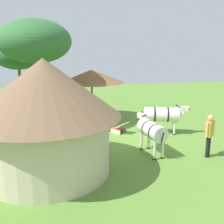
# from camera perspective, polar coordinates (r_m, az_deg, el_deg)

# --- Properties ---
(ground_plane) EXTENTS (36.00, 36.00, 0.00)m
(ground_plane) POSITION_cam_1_polar(r_m,az_deg,el_deg) (13.17, 2.75, -5.33)
(ground_plane) COLOR #5C8933
(thatched_hut) EXTENTS (5.09, 5.09, 3.94)m
(thatched_hut) POSITION_cam_1_polar(r_m,az_deg,el_deg) (9.29, -13.84, -0.07)
(thatched_hut) COLOR beige
(thatched_hut) RESTS_ON ground_plane
(shade_umbrella) EXTENTS (3.65, 3.65, 3.00)m
(shade_umbrella) POSITION_cam_1_polar(r_m,az_deg,el_deg) (15.59, -4.33, 7.57)
(shade_umbrella) COLOR brown
(shade_umbrella) RESTS_ON ground_plane
(patio_dining_table) EXTENTS (1.74, 1.23, 0.74)m
(patio_dining_table) POSITION_cam_1_polar(r_m,az_deg,el_deg) (15.92, -4.20, 0.51)
(patio_dining_table) COLOR silver
(patio_dining_table) RESTS_ON ground_plane
(patio_chair_near_lawn) EXTENTS (0.61, 0.61, 0.90)m
(patio_chair_near_lawn) POSITION_cam_1_polar(r_m,az_deg,el_deg) (15.23, -0.18, -0.62)
(patio_chair_near_lawn) COLOR silver
(patio_chair_near_lawn) RESTS_ON ground_plane
(patio_chair_west_end) EXTENTS (0.60, 0.61, 0.90)m
(patio_chair_west_end) POSITION_cam_1_polar(r_m,az_deg,el_deg) (16.85, -7.55, 0.68)
(patio_chair_west_end) COLOR silver
(patio_chair_west_end) RESTS_ON ground_plane
(guest_beside_umbrella) EXTENTS (0.60, 0.27, 1.68)m
(guest_beside_umbrella) POSITION_cam_1_polar(r_m,az_deg,el_deg) (13.88, -3.57, 0.00)
(guest_beside_umbrella) COLOR #252327
(guest_beside_umbrella) RESTS_ON ground_plane
(guest_behind_table) EXTENTS (0.44, 0.42, 1.54)m
(guest_behind_table) POSITION_cam_1_polar(r_m,az_deg,el_deg) (17.64, -6.56, 2.65)
(guest_behind_table) COLOR black
(guest_behind_table) RESTS_ON ground_plane
(standing_watcher) EXTENTS (0.46, 0.50, 1.73)m
(standing_watcher) POSITION_cam_1_polar(r_m,az_deg,el_deg) (11.25, 19.86, -3.97)
(standing_watcher) COLOR black
(standing_watcher) RESTS_ON ground_plane
(striped_lounge_chair) EXTENTS (0.96, 0.91, 0.62)m
(striped_lounge_chair) POSITION_cam_1_polar(r_m,az_deg,el_deg) (13.73, 1.59, -3.40)
(striped_lounge_chair) COLOR #C14638
(striped_lounge_chair) RESTS_ON ground_plane
(zebra_nearest_camera) EXTENTS (1.20, 2.30, 1.49)m
(zebra_nearest_camera) POSITION_cam_1_polar(r_m,az_deg,el_deg) (13.73, 10.61, -0.57)
(zebra_nearest_camera) COLOR silver
(zebra_nearest_camera) RESTS_ON ground_plane
(zebra_by_umbrella) EXTENTS (2.15, 0.85, 1.54)m
(zebra_by_umbrella) POSITION_cam_1_polar(r_m,az_deg,el_deg) (11.04, 8.32, -3.82)
(zebra_by_umbrella) COLOR silver
(zebra_by_umbrella) RESTS_ON ground_plane
(acacia_tree_behind_hut) EXTENTS (2.84, 2.84, 4.59)m
(acacia_tree_behind_hut) POSITION_cam_1_polar(r_m,az_deg,el_deg) (17.64, -19.22, 11.16)
(acacia_tree_behind_hut) COLOR brown
(acacia_tree_behind_hut) RESTS_ON ground_plane
(acacia_tree_left_background) EXTENTS (3.59, 3.59, 5.61)m
(acacia_tree_left_background) POSITION_cam_1_polar(r_m,az_deg,el_deg) (14.18, -15.98, 14.11)
(acacia_tree_left_background) COLOR #43331C
(acacia_tree_left_background) RESTS_ON ground_plane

